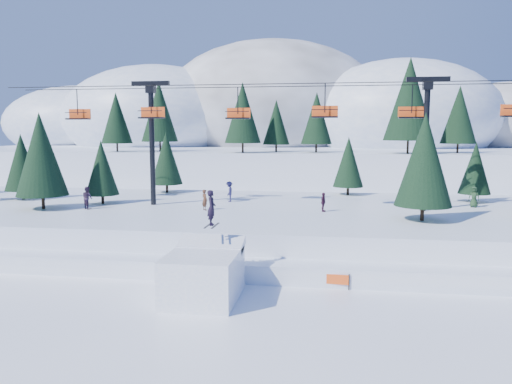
# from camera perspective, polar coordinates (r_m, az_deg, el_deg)

# --- Properties ---
(ground) EXTENTS (160.00, 160.00, 0.00)m
(ground) POSITION_cam_1_polar(r_m,az_deg,el_deg) (24.39, -6.00, -13.87)
(ground) COLOR white
(ground) RESTS_ON ground
(mid_shelf) EXTENTS (70.00, 22.00, 2.50)m
(mid_shelf) POSITION_cam_1_polar(r_m,az_deg,el_deg) (41.14, 0.28, -3.44)
(mid_shelf) COLOR white
(mid_shelf) RESTS_ON ground
(berm) EXTENTS (70.00, 6.00, 1.10)m
(berm) POSITION_cam_1_polar(r_m,az_deg,el_deg) (31.66, -2.35, -7.90)
(berm) COLOR white
(berm) RESTS_ON ground
(mountain_ridge) EXTENTS (119.00, 60.40, 26.46)m
(mountain_ridge) POSITION_cam_1_polar(r_m,az_deg,el_deg) (96.01, 2.06, 7.50)
(mountain_ridge) COLOR white
(mountain_ridge) RESTS_ON ground
(jump_kicker) EXTENTS (3.59, 4.89, 5.52)m
(jump_kicker) POSITION_cam_1_polar(r_m,az_deg,el_deg) (26.29, -6.00, -9.24)
(jump_kicker) COLOR white
(jump_kicker) RESTS_ON ground
(chairlift) EXTENTS (46.00, 3.21, 10.28)m
(chairlift) POSITION_cam_1_polar(r_m,az_deg,el_deg) (40.30, 2.99, 7.87)
(chairlift) COLOR black
(chairlift) RESTS_ON mid_shelf
(conifer_stand) EXTENTS (63.55, 17.24, 8.29)m
(conifer_stand) POSITION_cam_1_polar(r_m,az_deg,el_deg) (40.39, 8.98, 3.87)
(conifer_stand) COLOR black
(conifer_stand) RESTS_ON mid_shelf
(distant_skiers) EXTENTS (31.82, 6.92, 1.80)m
(distant_skiers) POSITION_cam_1_polar(r_m,az_deg,el_deg) (41.13, -1.17, -0.46)
(distant_skiers) COLOR #4E2E1E
(distant_skiers) RESTS_ON mid_shelf
(banner_near) EXTENTS (2.85, 0.30, 0.90)m
(banner_near) POSITION_cam_1_polar(r_m,az_deg,el_deg) (28.27, 7.71, -9.80)
(banner_near) COLOR black
(banner_near) RESTS_ON ground
(banner_far) EXTENTS (2.79, 0.67, 0.90)m
(banner_far) POSITION_cam_1_polar(r_m,az_deg,el_deg) (29.26, 19.71, -9.57)
(banner_far) COLOR black
(banner_far) RESTS_ON ground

